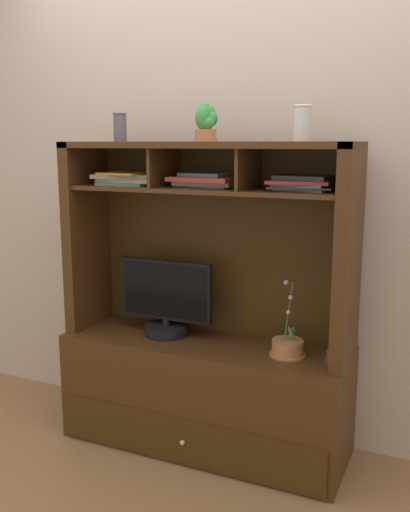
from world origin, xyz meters
name	(u,v)px	position (x,y,z in m)	size (l,w,h in m)	color
floor_plane	(205,444)	(0.00, 0.00, -0.01)	(6.00, 6.00, 0.02)	#936945
back_wall	(227,166)	(0.00, 0.27, 1.40)	(6.00, 0.02, 2.80)	beige
media_console	(206,360)	(0.00, 0.01, 0.45)	(1.42, 0.51, 1.52)	#472913
tv_monitor	(166,304)	(-0.22, 0.00, 0.72)	(0.50, 0.22, 0.39)	black
potted_orchid	(288,347)	(0.43, -0.03, 0.59)	(0.17, 0.17, 0.36)	#B17344
potted_fern	(338,347)	(0.66, 0.00, 0.62)	(0.11, 0.11, 0.15)	#56434B
magazine_stack_left	(207,180)	(0.00, 0.02, 1.34)	(0.33, 0.27, 0.07)	slate
magazine_stack_centre	(302,183)	(0.46, 0.02, 1.34)	(0.30, 0.25, 0.07)	beige
magazine_stack_right	(129,178)	(-0.42, 0.00, 1.34)	(0.35, 0.26, 0.06)	#4F7D6A
potted_succulent	(206,122)	(0.00, 0.01, 1.61)	(0.11, 0.12, 0.18)	#BA7246
ceramic_vase	(302,123)	(0.46, -0.01, 1.60)	(0.08, 0.08, 0.15)	silver
accent_vase	(120,127)	(-0.46, 0.00, 1.59)	(0.07, 0.07, 0.14)	#5B5365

